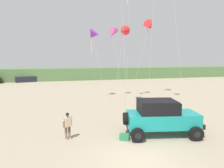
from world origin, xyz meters
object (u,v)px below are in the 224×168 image
jeep (161,117)px  distant_sedan (26,79)px  kite_yellow_diamond (113,33)px  kite_white_parafoil (93,35)px  kite_orange_streamer (149,26)px  person_watching (68,124)px  kite_blue_swept (124,31)px  cooler_box (125,137)px

jeep → distant_sedan: size_ratio=1.19×
kite_yellow_diamond → kite_white_parafoil: kite_yellow_diamond is taller
distant_sedan → kite_yellow_diamond: (13.14, -22.60, 7.28)m
kite_orange_streamer → kite_yellow_diamond: bearing=105.8°
person_watching → kite_blue_swept: bearing=52.0°
distant_sedan → kite_blue_swept: 30.28m
kite_white_parafoil → kite_orange_streamer: bearing=-56.7°
jeep → kite_white_parafoil: (-2.23, 12.34, 6.43)m
kite_yellow_diamond → kite_white_parafoil: size_ratio=1.04×
person_watching → kite_white_parafoil: 13.82m
distant_sedan → kite_white_parafoil: size_ratio=0.50×
cooler_box → jeep: bearing=33.9°
jeep → distant_sedan: 37.20m
cooler_box → person_watching: bearing=-166.6°
jeep → cooler_box: size_ratio=8.94×
kite_white_parafoil → kite_blue_swept: bearing=-55.1°
person_watching → kite_yellow_diamond: bearing=62.8°
distant_sedan → kite_blue_swept: kite_blue_swept is taller
jeep → kite_white_parafoil: size_ratio=0.60×
jeep → kite_blue_swept: size_ratio=0.60×
person_watching → kite_orange_streamer: 11.56m
person_watching → kite_blue_swept: kite_blue_swept is taller
person_watching → kite_blue_swept: (6.12, 7.84, 6.76)m
kite_blue_swept → jeep: bearing=-92.4°
person_watching → distant_sedan: size_ratio=0.40×
kite_blue_swept → kite_orange_streamer: bearing=-59.0°
cooler_box → kite_blue_swept: (2.85, 8.80, 7.50)m
cooler_box → kite_orange_streamer: bearing=84.3°
person_watching → kite_white_parafoil: (3.53, 11.56, 6.69)m
cooler_box → distant_sedan: (-10.49, 35.04, 0.41)m
jeep → kite_orange_streamer: size_ratio=0.59×
kite_blue_swept → cooler_box: bearing=-108.0°
kite_blue_swept → distant_sedan: bearing=117.0°
jeep → kite_white_parafoil: 14.09m
person_watching → cooler_box: bearing=-16.3°
kite_white_parafoil → kite_orange_streamer: kite_orange_streamer is taller
person_watching → distant_sedan: 34.84m
kite_blue_swept → kite_orange_streamer: (1.56, -2.60, 0.11)m
kite_yellow_diamond → person_watching: bearing=-117.2°
distant_sedan → kite_blue_swept: bearing=-79.4°
cooler_box → kite_orange_streamer: kite_orange_streamer is taller
kite_yellow_diamond → kite_blue_swept: 3.65m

